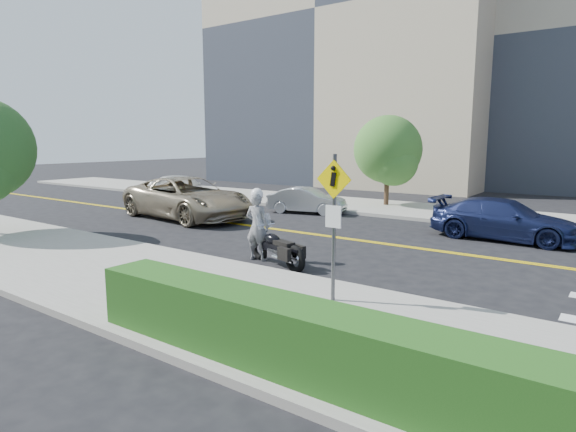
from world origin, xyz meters
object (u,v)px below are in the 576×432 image
(motorcyclist, at_px, (257,225))
(parked_car_blue, at_px, (504,219))
(motorcycle, at_px, (277,241))
(suv, at_px, (187,198))
(parked_car_white, at_px, (181,188))
(pedestrian_sign, at_px, (334,213))
(parked_car_silver, at_px, (307,200))

(motorcyclist, bearing_deg, parked_car_blue, -134.24)
(motorcycle, distance_m, parked_car_blue, 8.48)
(parked_car_blue, bearing_deg, motorcycle, 151.14)
(suv, xyz_separation_m, parked_car_blue, (12.33, 3.22, -0.20))
(suv, height_order, parked_car_white, suv)
(motorcycle, xyz_separation_m, suv, (-8.04, 4.09, 0.23))
(motorcyclist, distance_m, parked_car_white, 14.10)
(parked_car_blue, bearing_deg, parked_car_white, 89.79)
(pedestrian_sign, relative_size, motorcycle, 1.35)
(parked_car_blue, bearing_deg, suv, 106.15)
(pedestrian_sign, bearing_deg, motorcycle, 145.42)
(pedestrian_sign, height_order, motorcycle, pedestrian_sign)
(motorcyclist, relative_size, motorcycle, 0.93)
(motorcycle, relative_size, suv, 0.34)
(parked_car_silver, bearing_deg, suv, 127.79)
(motorcyclist, relative_size, parked_car_white, 0.46)
(suv, distance_m, parked_car_blue, 12.75)
(pedestrian_sign, distance_m, motorcycle, 3.82)
(suv, height_order, parked_car_blue, suv)
(pedestrian_sign, bearing_deg, motorcyclist, 150.21)
(parked_car_silver, bearing_deg, motorcycle, -165.30)
(motorcycle, bearing_deg, parked_car_white, 164.20)
(pedestrian_sign, bearing_deg, parked_car_white, 147.64)
(motorcycle, height_order, parked_car_white, parked_car_white)
(suv, bearing_deg, pedestrian_sign, -112.14)
(parked_car_silver, bearing_deg, parked_car_blue, -111.23)
(parked_car_white, bearing_deg, pedestrian_sign, -114.91)
(parked_car_white, bearing_deg, motorcyclist, -115.70)
(motorcyclist, bearing_deg, parked_car_white, -42.17)
(suv, bearing_deg, parked_car_silver, -31.11)
(pedestrian_sign, distance_m, suv, 12.65)
(pedestrian_sign, relative_size, suv, 0.46)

